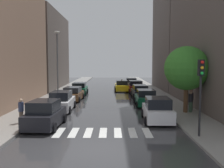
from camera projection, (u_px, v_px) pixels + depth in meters
name	position (u px, v px, depth m)	size (l,w,h in m)	color
ground_plane	(108.00, 93.00, 36.15)	(28.00, 72.00, 0.04)	#333335
sidewalk_left	(63.00, 92.00, 36.13)	(3.00, 72.00, 0.15)	gray
sidewalk_right	(153.00, 92.00, 36.15)	(3.00, 72.00, 0.15)	gray
crosswalk_stripes	(103.00, 133.00, 15.46)	(5.85, 2.20, 0.01)	silver
building_left_mid	(42.00, 51.00, 41.73)	(6.00, 16.39, 12.34)	#564C47
building_right_mid	(179.00, 24.00, 39.42)	(6.00, 13.74, 20.45)	#564C47
parked_car_left_nearest	(45.00, 115.00, 16.66)	(2.28, 4.16, 1.82)	black
parked_car_left_second	(61.00, 102.00, 22.38)	(2.05, 4.50, 1.76)	silver
parked_car_left_third	(73.00, 94.00, 28.40)	(2.22, 4.41, 1.55)	brown
parked_car_left_fourth	(79.00, 89.00, 33.79)	(2.13, 4.44, 1.62)	#0C4C2D
parked_car_right_nearest	(157.00, 110.00, 18.34)	(2.20, 4.10, 1.77)	silver
parked_car_right_second	(145.00, 98.00, 25.08)	(2.14, 4.08, 1.62)	#0C4C2D
parked_car_right_third	(139.00, 92.00, 30.94)	(2.10, 4.66, 1.55)	black
parked_car_right_fourth	(135.00, 87.00, 36.52)	(2.33, 4.62, 1.69)	maroon
parked_car_right_fifth	(131.00, 83.00, 42.69)	(2.08, 4.39, 1.68)	silver
taxi_midroad	(121.00, 86.00, 37.86)	(2.14, 4.40, 1.81)	yellow
pedestrian_foreground	(21.00, 110.00, 17.29)	(0.36, 0.36, 1.67)	brown
pedestrian_by_kerb	(191.00, 92.00, 22.04)	(1.12, 1.12, 2.02)	#38513D
pedestrian_far_side	(190.00, 95.00, 21.01)	(0.92, 0.92, 2.04)	#38513D
street_tree_right	(186.00, 68.00, 20.75)	(3.64, 3.64, 5.48)	#513823
traffic_light_right_corner	(200.00, 81.00, 13.93)	(0.30, 0.42, 4.30)	black
lamp_post_left	(57.00, 61.00, 28.09)	(0.60, 0.28, 7.59)	#595B60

